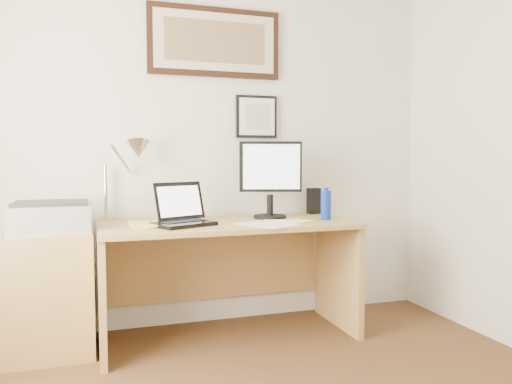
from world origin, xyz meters
name	(u,v)px	position (x,y,z in m)	size (l,w,h in m)	color
wall_back	(193,145)	(0.00, 2.00, 1.25)	(3.50, 0.02, 2.50)	white
side_cabinet	(50,294)	(-0.92, 1.68, 0.36)	(0.50, 0.40, 0.73)	#AC8348
water_bottle	(326,205)	(0.80, 1.56, 0.85)	(0.07, 0.07, 0.19)	#0C2A9F
bottle_cap	(326,189)	(0.80, 1.56, 0.95)	(0.03, 0.03, 0.02)	#0C2A9F
speaker	(314,201)	(0.87, 1.91, 0.84)	(0.08, 0.07, 0.19)	black
paper_sheet_a	(266,224)	(0.34, 1.45, 0.75)	(0.23, 0.33, 0.00)	white
paper_sheet_b	(280,222)	(0.45, 1.50, 0.75)	(0.20, 0.29, 0.00)	white
sticky_pad	(305,221)	(0.62, 1.49, 0.76)	(0.09, 0.09, 0.01)	#F5F674
marker_pen	(292,220)	(0.56, 1.57, 0.76)	(0.02, 0.02, 0.14)	white
book	(129,225)	(-0.47, 1.62, 0.76)	(0.19, 0.25, 0.02)	#E3D36B
desk	(225,256)	(0.15, 1.72, 0.51)	(1.60, 0.70, 0.75)	#AC8348
laptop	(182,215)	(-0.15, 1.60, 0.81)	(0.41, 0.42, 0.26)	black
lcd_monitor	(270,175)	(0.47, 1.74, 1.04)	(0.41, 0.22, 0.52)	black
printer	(51,217)	(-0.90, 1.67, 0.82)	(0.44, 0.34, 0.18)	#9E9EA0
desk_lamp	(135,153)	(-0.41, 1.81, 1.19)	(0.29, 0.27, 0.53)	silver
picture_large	(215,42)	(0.15, 1.97, 1.95)	(0.92, 0.04, 0.47)	black
picture_small	(257,117)	(0.45, 1.97, 1.45)	(0.30, 0.03, 0.30)	black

